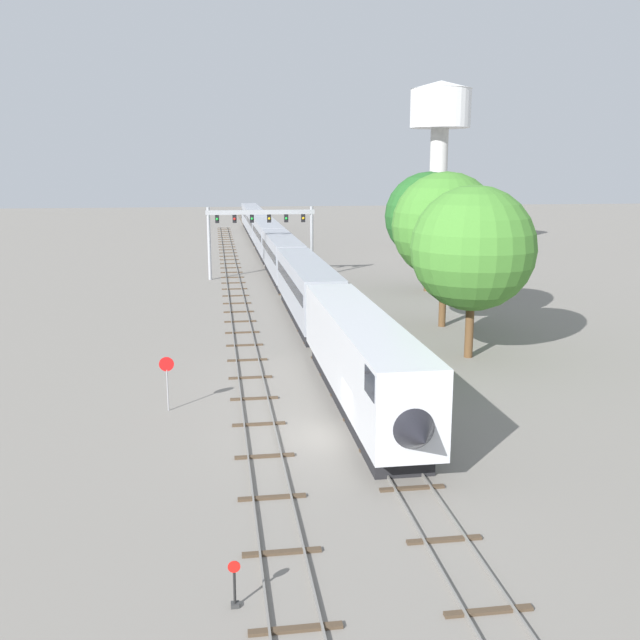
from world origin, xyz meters
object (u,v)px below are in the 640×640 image
stop_sign (167,376)px  trackside_tree_right (445,226)px  trackside_tree_left (429,216)px  passenger_train (273,245)px  switch_stand (235,591)px  signal_gantry (261,226)px  trackside_tree_mid (473,249)px  water_tower (440,121)px

stop_sign → trackside_tree_right: size_ratio=0.24×
trackside_tree_left → trackside_tree_right: bearing=-102.6°
passenger_train → switch_stand: passenger_train is taller
signal_gantry → trackside_tree_mid: 37.96m
switch_stand → trackside_tree_left: size_ratio=0.12×
trackside_tree_right → trackside_tree_left: bearing=77.4°
switch_stand → trackside_tree_mid: (16.17, 25.44, 6.71)m
trackside_tree_mid → trackside_tree_right: bearing=82.7°
trackside_tree_left → signal_gantry: bearing=146.3°
signal_gantry → trackside_tree_right: 29.73m
trackside_tree_right → trackside_tree_mid: bearing=-97.3°
switch_stand → stop_sign: stop_sign is taller
passenger_train → trackside_tree_right: 39.20m
water_tower → switch_stand: 93.05m
passenger_train → stop_sign: (-10.00, -54.73, -0.74)m
trackside_tree_mid → trackside_tree_right: size_ratio=0.94×
signal_gantry → switch_stand: (-4.85, -61.66, -5.42)m
water_tower → stop_sign: size_ratio=8.52×
passenger_train → signal_gantry: size_ratio=10.87×
passenger_train → trackside_tree_right: (10.25, -37.46, 5.30)m
signal_gantry → stop_sign: signal_gantry is taller
switch_stand → signal_gantry: bearing=85.5°
switch_stand → trackside_tree_left: bearing=67.6°
stop_sign → trackside_tree_mid: size_ratio=0.26×
stop_sign → trackside_tree_mid: trackside_tree_mid is taller
trackside_tree_right → stop_sign: bearing=-139.5°
passenger_train → trackside_tree_right: size_ratio=10.91×
passenger_train → trackside_tree_right: bearing=-74.7°
signal_gantry → stop_sign: 45.03m
signal_gantry → water_tower: water_tower is taller
stop_sign → trackside_tree_left: trackside_tree_left is taller
passenger_train → stop_sign: passenger_train is taller
signal_gantry → water_tower: size_ratio=0.49×
passenger_train → trackside_tree_left: 25.87m
signal_gantry → trackside_tree_mid: bearing=-72.6°
signal_gantry → switch_stand: 62.08m
signal_gantry → water_tower: bearing=40.2°
passenger_train → water_tower: water_tower is taller
water_tower → signal_gantry: bearing=-139.8°
trackside_tree_left → trackside_tree_right: (-3.60, -16.17, 0.36)m
passenger_train → water_tower: (25.56, 12.96, 16.27)m
switch_stand → trackside_tree_mid: trackside_tree_mid is taller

